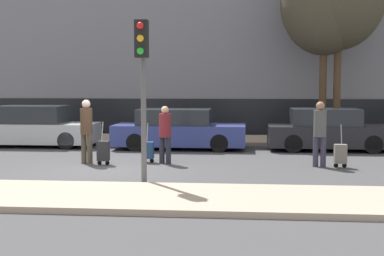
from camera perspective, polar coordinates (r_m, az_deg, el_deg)
The scene contains 15 objects.
ground_plane at distance 14.47m, azimuth -9.19°, elevation -4.28°, with size 80.00×80.00×0.00m, color #424244.
sidewalk_near at distance 10.93m, azimuth -14.14°, elevation -7.00°, with size 28.00×2.50×0.12m.
sidewalk_far at distance 21.26m, azimuth -4.49°, elevation -1.18°, with size 28.00×3.00×0.12m.
building_facade at distance 25.12m, azimuth -3.03°, elevation 10.93°, with size 28.00×3.43×9.93m.
parked_car_0 at distance 19.99m, azimuth -16.30°, elevation 0.04°, with size 4.25×1.72×1.47m.
parked_car_1 at distance 18.52m, azimuth -1.46°, elevation -0.22°, with size 4.52×1.87×1.38m.
parked_car_2 at distance 18.63m, azimuth 14.30°, elevation -0.30°, with size 4.10×1.72×1.42m.
pedestrian_left at distance 15.28m, azimuth -11.19°, elevation 0.07°, with size 0.34×0.34×1.81m.
trolley_left at distance 15.03m, azimuth -9.45°, elevation -2.44°, with size 0.34×0.29×1.21m.
pedestrian_center at distance 15.02m, azimuth -2.89°, elevation -0.35°, with size 0.34×0.34×1.63m.
trolley_center at distance 15.33m, azimuth -4.72°, elevation -2.38°, with size 0.34×0.29×1.14m.
pedestrian_right at distance 14.84m, azimuth 13.48°, elevation -0.18°, with size 0.35×0.34×1.77m.
trolley_right at distance 14.90m, azimuth 15.55°, elevation -2.68°, with size 0.34×0.29×1.17m.
traffic_light at distance 11.67m, azimuth -5.32°, elevation 6.33°, with size 0.28×0.47×3.62m.
bare_tree_down_street at distance 21.52m, azimuth 13.95°, elevation 12.91°, with size 3.35×3.35×7.31m.
Camera 1 is at (3.59, -13.83, 2.27)m, focal length 50.00 mm.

